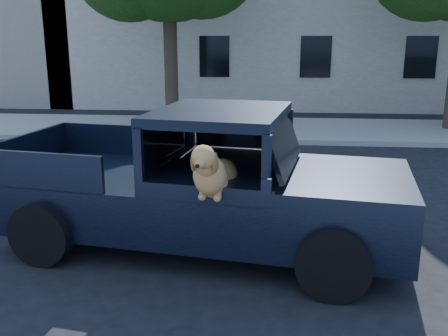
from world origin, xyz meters
name	(u,v)px	position (x,y,z in m)	size (l,w,h in m)	color
ground	(319,250)	(0.00, 0.00, 0.00)	(120.00, 120.00, 0.00)	black
far_sidewalk	(293,130)	(0.00, 9.20, 0.07)	(60.00, 4.00, 0.15)	gray
lane_stripes	(401,185)	(2.00, 3.40, 0.01)	(21.60, 0.14, 0.01)	silver
building_main	(359,0)	(3.00, 16.50, 4.50)	(26.00, 6.00, 9.00)	beige
pickup_truck	(196,201)	(-1.79, 0.00, 0.69)	(5.95, 3.33, 2.03)	black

